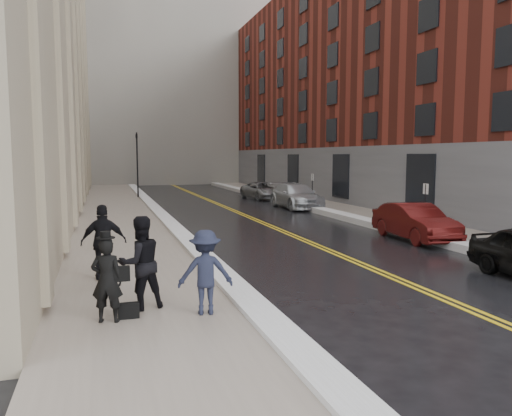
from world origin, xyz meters
TOP-DOWN VIEW (x-y plane):
  - ground at (0.00, 0.00)m, footprint 160.00×160.00m
  - sidewalk_left at (-4.50, 16.00)m, footprint 4.00×64.00m
  - sidewalk_right at (9.00, 16.00)m, footprint 3.00×64.00m
  - lane_stripe_a at (2.38, 16.00)m, footprint 0.12×64.00m
  - lane_stripe_b at (2.62, 16.00)m, footprint 0.12×64.00m
  - snow_ridge_left at (-2.20, 16.00)m, footprint 0.70×60.80m
  - snow_ridge_right at (7.15, 16.00)m, footprint 0.85×60.80m
  - building_right at (17.50, 23.00)m, footprint 14.00×50.00m
  - tower_far_right at (14.00, 66.00)m, footprint 22.00×18.00m
  - traffic_signal at (-2.60, 30.00)m, footprint 0.18×0.15m
  - parking_sign_near at (7.90, 8.00)m, footprint 0.06×0.35m
  - parking_sign_far at (7.90, 20.00)m, footprint 0.06×0.35m
  - car_maroon at (6.80, 7.11)m, footprint 1.84×4.60m
  - car_silver_near at (6.80, 20.08)m, footprint 2.26×5.50m
  - car_silver_far at (6.80, 27.19)m, footprint 2.75×4.98m
  - pedestrian_main at (-5.21, -0.12)m, footprint 0.69×0.54m
  - pedestrian_a at (-4.52, 0.57)m, footprint 1.15×1.01m
  - pedestrian_b at (-3.27, -0.17)m, footprint 1.21×0.80m
  - pedestrian_c at (-5.26, 3.48)m, footprint 1.17×0.50m

SIDE VIEW (x-z plane):
  - ground at x=0.00m, z-range 0.00..0.00m
  - lane_stripe_a at x=2.38m, z-range 0.00..0.01m
  - lane_stripe_b at x=2.62m, z-range 0.00..0.01m
  - sidewalk_left at x=-4.50m, z-range 0.00..0.15m
  - sidewalk_right at x=9.00m, z-range 0.00..0.15m
  - snow_ridge_left at x=-2.20m, z-range 0.00..0.26m
  - snow_ridge_right at x=7.15m, z-range 0.00..0.30m
  - car_silver_far at x=6.80m, z-range 0.00..1.32m
  - car_maroon at x=6.80m, z-range 0.00..1.49m
  - car_silver_near at x=6.80m, z-range 0.00..1.59m
  - pedestrian_main at x=-5.21m, z-range 0.15..1.82m
  - pedestrian_b at x=-3.27m, z-range 0.15..1.90m
  - pedestrian_c at x=-5.26m, z-range 0.15..2.14m
  - pedestrian_a at x=-4.52m, z-range 0.15..2.15m
  - parking_sign_near at x=7.90m, z-range 0.24..2.47m
  - parking_sign_far at x=7.90m, z-range 0.24..2.47m
  - traffic_signal at x=-2.60m, z-range 0.48..5.68m
  - building_right at x=17.50m, z-range 0.00..18.00m
  - tower_far_right at x=14.00m, z-range 0.00..44.00m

